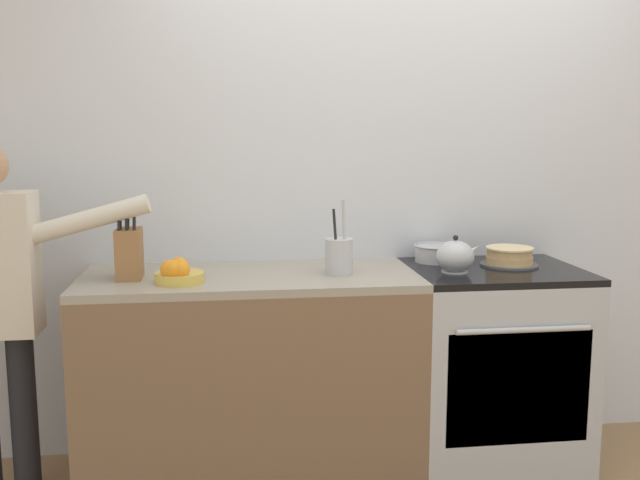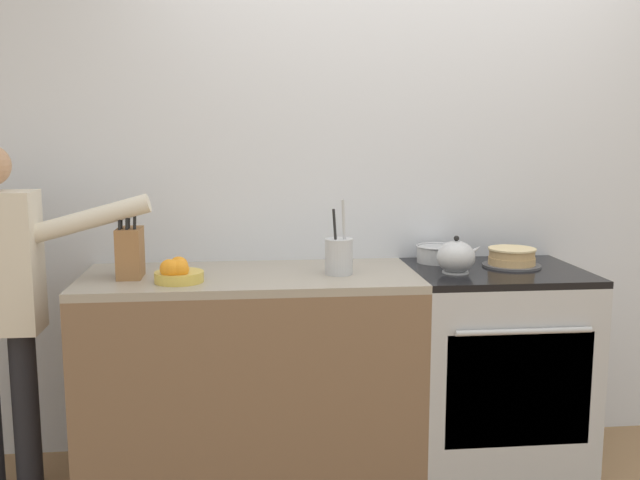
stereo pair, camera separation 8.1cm
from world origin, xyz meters
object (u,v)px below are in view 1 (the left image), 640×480
object	(u,v)px
layer_cake	(509,257)
fruit_bowl	(178,273)
stove_range	(492,366)
utensil_crock	(339,256)
mixing_bowl	(435,253)
knife_block	(129,253)
tea_kettle	(455,257)

from	to	relation	value
layer_cake	fruit_bowl	distance (m)	1.51
stove_range	utensil_crock	world-z (taller)	utensil_crock
mixing_bowl	utensil_crock	world-z (taller)	utensil_crock
stove_range	utensil_crock	distance (m)	0.91
mixing_bowl	knife_block	distance (m)	1.41
stove_range	fruit_bowl	bearing A→B (deg)	-174.04
layer_cake	utensil_crock	xyz separation A→B (m)	(-0.81, -0.09, 0.04)
stove_range	tea_kettle	size ratio (longest dim) A/B	4.55
mixing_bowl	knife_block	bearing A→B (deg)	-171.60
fruit_bowl	knife_block	bearing A→B (deg)	147.80
layer_cake	utensil_crock	bearing A→B (deg)	-173.66
fruit_bowl	tea_kettle	bearing A→B (deg)	3.78
mixing_bowl	fruit_bowl	size ratio (longest dim) A/B	1.01
stove_range	utensil_crock	size ratio (longest dim) A/B	2.83
knife_block	fruit_bowl	bearing A→B (deg)	-32.20
stove_range	layer_cake	size ratio (longest dim) A/B	3.50
stove_range	layer_cake	world-z (taller)	layer_cake
tea_kettle	knife_block	bearing A→B (deg)	177.92
tea_kettle	knife_block	world-z (taller)	knife_block
tea_kettle	fruit_bowl	xyz separation A→B (m)	(-1.20, -0.08, -0.03)
knife_block	stove_range	bearing A→B (deg)	0.61
stove_range	mixing_bowl	xyz separation A→B (m)	(-0.23, 0.19, 0.51)
stove_range	tea_kettle	bearing A→B (deg)	-162.19
layer_cake	stove_range	bearing A→B (deg)	-150.06
mixing_bowl	knife_block	world-z (taller)	knife_block
tea_kettle	mixing_bowl	size ratio (longest dim) A/B	1.00
stove_range	mixing_bowl	bearing A→B (deg)	140.14
tea_kettle	utensil_crock	bearing A→B (deg)	176.99
mixing_bowl	knife_block	size ratio (longest dim) A/B	0.67
tea_kettle	mixing_bowl	xyz separation A→B (m)	(-0.01, 0.26, -0.03)
layer_cake	mixing_bowl	bearing A→B (deg)	155.92
layer_cake	utensil_crock	world-z (taller)	utensil_crock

